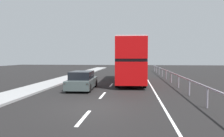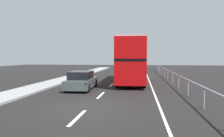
{
  "view_description": "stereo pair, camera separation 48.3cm",
  "coord_description": "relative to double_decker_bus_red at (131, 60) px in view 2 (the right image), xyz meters",
  "views": [
    {
      "loc": [
        2.11,
        -10.74,
        2.53
      ],
      "look_at": [
        0.1,
        8.24,
        1.53
      ],
      "focal_mm": 34.17,
      "sensor_mm": 36.0,
      "label": 1
    },
    {
      "loc": [
        2.59,
        -10.68,
        2.53
      ],
      "look_at": [
        0.1,
        8.24,
        1.53
      ],
      "focal_mm": 34.17,
      "sensor_mm": 36.0,
      "label": 2
    }
  ],
  "objects": [
    {
      "name": "bridge_side_railing",
      "position": [
        4.07,
        -1.95,
        -1.41
      ],
      "size": [
        0.1,
        42.0,
        1.07
      ],
      "color": "gray",
      "rests_on": "ground"
    },
    {
      "name": "lane_paint_markings",
      "position": [
        0.55,
        -2.12,
        -2.28
      ],
      "size": [
        3.73,
        46.0,
        0.01
      ],
      "color": "silver",
      "rests_on": "ground"
    },
    {
      "name": "hatchback_car_near",
      "position": [
        -3.66,
        -5.31,
        -1.59
      ],
      "size": [
        1.97,
        4.46,
        1.45
      ],
      "rotation": [
        0.0,
        0.0,
        0.04
      ],
      "color": "#455050",
      "rests_on": "ground"
    },
    {
      "name": "ground_plane",
      "position": [
        -1.67,
        -10.95,
        -2.33
      ],
      "size": [
        73.97,
        120.0,
        0.1
      ],
      "primitive_type": "cube",
      "color": "black"
    },
    {
      "name": "double_decker_bus_red",
      "position": [
        0.0,
        0.0,
        0.0
      ],
      "size": [
        2.88,
        11.04,
        4.25
      ],
      "rotation": [
        0.0,
        0.0,
        0.04
      ],
      "color": "red",
      "rests_on": "ground"
    }
  ]
}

